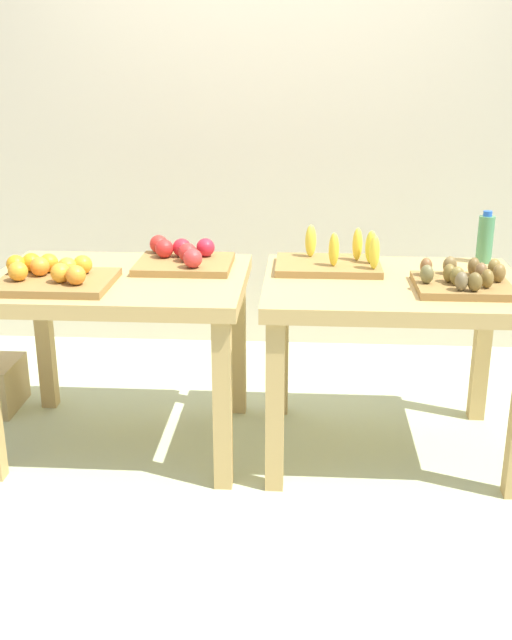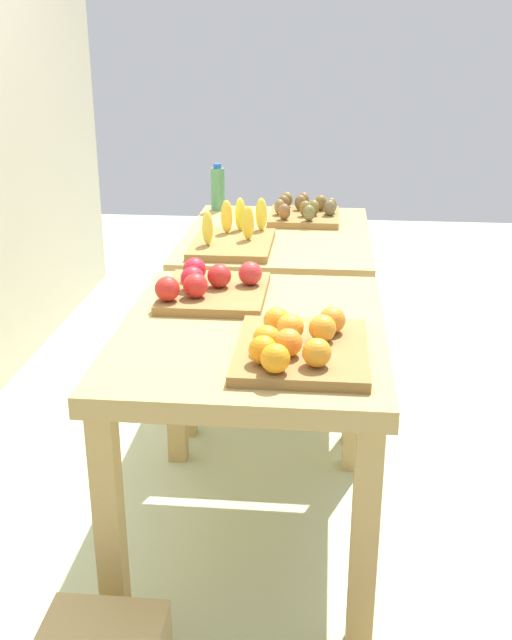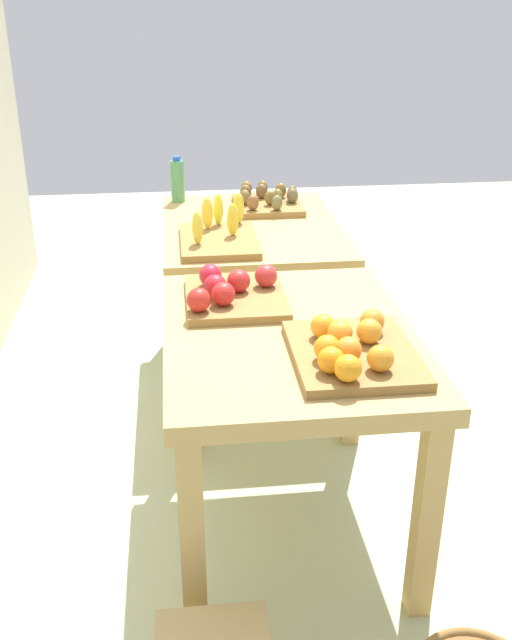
{
  "view_description": "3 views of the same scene",
  "coord_description": "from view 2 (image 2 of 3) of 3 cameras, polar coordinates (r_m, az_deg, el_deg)",
  "views": [
    {
      "loc": [
        0.2,
        -2.96,
        1.59
      ],
      "look_at": [
        0.01,
        -0.05,
        0.59
      ],
      "focal_mm": 42.64,
      "sensor_mm": 36.0,
      "label": 1
    },
    {
      "loc": [
        -2.7,
        -0.22,
        1.6
      ],
      "look_at": [
        0.08,
        0.05,
        0.53
      ],
      "focal_mm": 42.93,
      "sensor_mm": 36.0,
      "label": 2
    },
    {
      "loc": [
        -2.64,
        0.35,
        1.78
      ],
      "look_at": [
        0.03,
        0.04,
        0.52
      ],
      "focal_mm": 41.24,
      "sensor_mm": 36.0,
      "label": 3
    }
  ],
  "objects": [
    {
      "name": "kiwi_bin",
      "position": [
        3.6,
        3.6,
        8.01
      ],
      "size": [
        0.36,
        0.32,
        0.1
      ],
      "color": "olive",
      "rests_on": "display_table_right"
    },
    {
      "name": "orange_bin",
      "position": [
        2.07,
        3.13,
        -1.84
      ],
      "size": [
        0.45,
        0.36,
        0.11
      ],
      "color": "olive",
      "rests_on": "display_table_left"
    },
    {
      "name": "display_table_right",
      "position": [
        3.4,
        1.6,
        4.7
      ],
      "size": [
        1.04,
        0.8,
        0.76
      ],
      "color": "tan",
      "rests_on": "ground_plane"
    },
    {
      "name": "ground_plane",
      "position": [
        3.14,
        0.77,
        -9.6
      ],
      "size": [
        8.0,
        8.0,
        0.0
      ],
      "primitive_type": "plane",
      "color": "#B2BD96"
    },
    {
      "name": "apple_bin",
      "position": [
        2.54,
        -3.44,
        2.5
      ],
      "size": [
        0.4,
        0.35,
        0.11
      ],
      "color": "olive",
      "rests_on": "display_table_left"
    },
    {
      "name": "display_table_left",
      "position": [
        2.35,
        -0.29,
        -2.98
      ],
      "size": [
        1.04,
        0.8,
        0.76
      ],
      "color": "tan",
      "rests_on": "ground_plane"
    },
    {
      "name": "water_bottle",
      "position": [
        3.79,
        -2.87,
        9.77
      ],
      "size": [
        0.07,
        0.07,
        0.23
      ],
      "color": "#4C8C59",
      "rests_on": "display_table_right"
    },
    {
      "name": "watermelon_pile",
      "position": [
        4.45,
        5.31,
        1.57
      ],
      "size": [
        0.65,
        0.63,
        0.27
      ],
      "color": "#33673B",
      "rests_on": "ground_plane"
    },
    {
      "name": "banana_crate",
      "position": [
        3.15,
        -1.67,
        6.16
      ],
      "size": [
        0.44,
        0.32,
        0.17
      ],
      "color": "olive",
      "rests_on": "display_table_right"
    }
  ]
}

